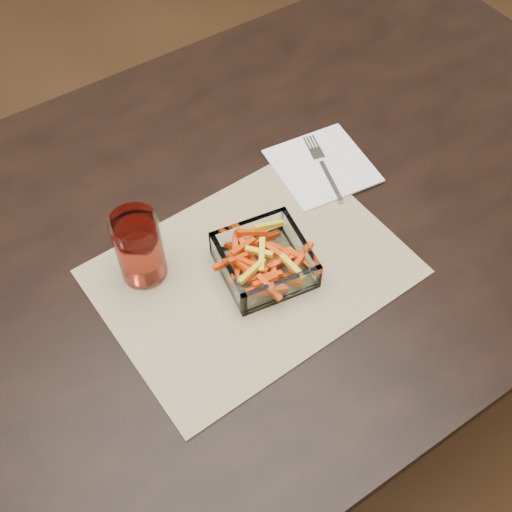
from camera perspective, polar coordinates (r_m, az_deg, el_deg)
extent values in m
plane|color=#331E0F|center=(1.69, -1.42, -13.41)|extent=(4.50, 4.50, 0.00)
cube|color=black|center=(1.05, -2.22, 2.16)|extent=(1.60, 0.90, 0.03)
cylinder|color=black|center=(1.84, 11.28, 12.29)|extent=(0.06, 0.06, 0.72)
cube|color=tan|center=(0.98, -0.33, -1.40)|extent=(0.46, 0.35, 0.00)
cube|color=white|center=(0.98, 0.74, -1.07)|extent=(0.15, 0.15, 0.01)
cube|color=white|center=(0.99, -0.68, 2.21)|extent=(0.13, 0.03, 0.05)
cube|color=white|center=(0.93, 2.28, -3.09)|extent=(0.13, 0.03, 0.05)
cube|color=white|center=(0.95, -2.54, -1.55)|extent=(0.03, 0.13, 0.05)
cube|color=white|center=(0.98, 3.94, 0.81)|extent=(0.03, 0.13, 0.05)
cylinder|color=white|center=(0.95, -10.35, 0.74)|extent=(0.07, 0.07, 0.12)
cylinder|color=#A22417|center=(0.96, -10.23, 0.25)|extent=(0.06, 0.06, 0.08)
cube|color=white|center=(1.12, 5.90, 7.99)|extent=(0.18, 0.18, 0.00)
cube|color=silver|center=(1.10, 6.68, 6.64)|extent=(0.03, 0.09, 0.00)
cube|color=silver|center=(1.14, 5.42, 9.06)|extent=(0.03, 0.03, 0.00)
cube|color=silver|center=(1.16, 4.51, 9.95)|extent=(0.01, 0.03, 0.00)
cube|color=silver|center=(1.16, 4.78, 10.01)|extent=(0.01, 0.03, 0.00)
cube|color=silver|center=(1.16, 5.05, 10.06)|extent=(0.01, 0.03, 0.00)
cube|color=silver|center=(1.16, 5.32, 10.12)|extent=(0.01, 0.03, 0.00)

